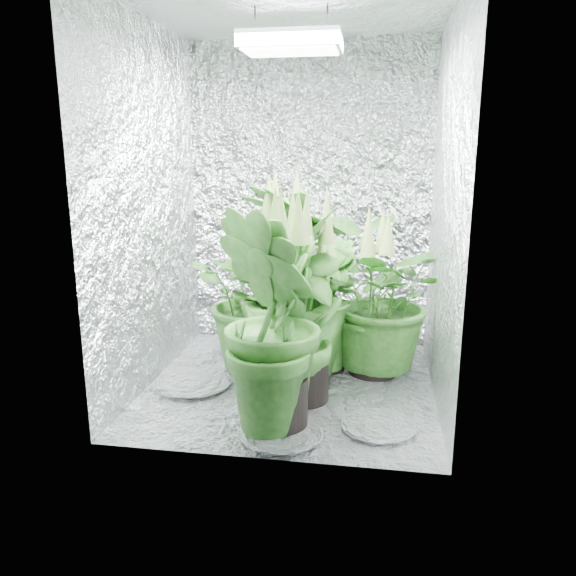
# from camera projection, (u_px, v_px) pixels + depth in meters

# --- Properties ---
(ground) EXTENTS (1.60, 1.60, 0.00)m
(ground) POSITION_uv_depth(u_px,v_px,m) (290.00, 385.00, 3.21)
(ground) COLOR silver
(ground) RESTS_ON ground
(walls) EXTENTS (1.62, 1.62, 2.00)m
(walls) POSITION_uv_depth(u_px,v_px,m) (291.00, 210.00, 2.97)
(walls) COLOR silver
(walls) RESTS_ON ground
(ceiling) EXTENTS (1.60, 1.60, 0.01)m
(ceiling) POSITION_uv_depth(u_px,v_px,m) (291.00, 4.00, 2.74)
(ceiling) COLOR silver
(ceiling) RESTS_ON walls
(grow_lamp) EXTENTS (0.50, 0.30, 0.22)m
(grow_lamp) POSITION_uv_depth(u_px,v_px,m) (291.00, 43.00, 2.78)
(grow_lamp) COLOR gray
(grow_lamp) RESTS_ON ceiling
(plant_a) EXTENTS (1.02, 1.02, 0.98)m
(plant_a) POSITION_uv_depth(u_px,v_px,m) (261.00, 296.00, 3.34)
(plant_a) COLOR black
(plant_a) RESTS_ON ground
(plant_b) EXTENTS (0.68, 0.68, 1.04)m
(plant_b) POSITION_uv_depth(u_px,v_px,m) (289.00, 281.00, 3.69)
(plant_b) COLOR black
(plant_b) RESTS_ON ground
(plant_c) EXTENTS (0.48, 0.48, 0.86)m
(plant_c) POSITION_uv_depth(u_px,v_px,m) (325.00, 308.00, 3.37)
(plant_c) COLOR black
(plant_c) RESTS_ON ground
(plant_d) EXTENTS (0.85, 0.85, 1.20)m
(plant_d) POSITION_uv_depth(u_px,v_px,m) (294.00, 288.00, 3.16)
(plant_d) COLOR black
(plant_d) RESTS_ON ground
(plant_e) EXTENTS (0.87, 0.87, 0.99)m
(plant_e) POSITION_uv_depth(u_px,v_px,m) (376.00, 299.00, 3.29)
(plant_e) COLOR black
(plant_e) RESTS_ON ground
(plant_f) EXTENTS (0.67, 0.67, 1.11)m
(plant_f) POSITION_uv_depth(u_px,v_px,m) (303.00, 308.00, 2.92)
(plant_f) COLOR black
(plant_f) RESTS_ON ground
(plant_g) EXTENTS (0.76, 0.76, 1.16)m
(plant_g) POSITION_uv_depth(u_px,v_px,m) (274.00, 325.00, 2.57)
(plant_g) COLOR black
(plant_g) RESTS_ON ground
(circulation_fan) EXTENTS (0.15, 0.29, 0.33)m
(circulation_fan) POSITION_uv_depth(u_px,v_px,m) (398.00, 341.00, 3.54)
(circulation_fan) COLOR black
(circulation_fan) RESTS_ON ground
(plant_label) EXTENTS (0.06, 0.05, 0.08)m
(plant_label) POSITION_uv_depth(u_px,v_px,m) (288.00, 376.00, 2.58)
(plant_label) COLOR white
(plant_label) RESTS_ON plant_g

